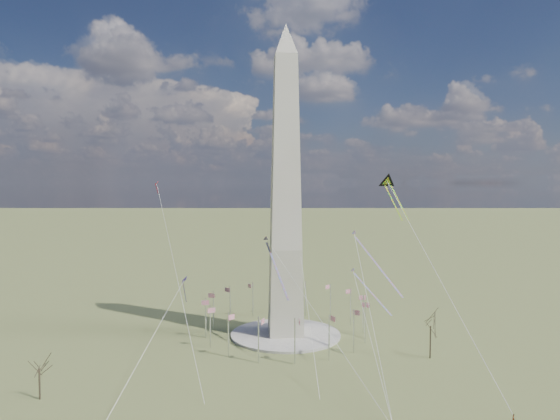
{
  "coord_description": "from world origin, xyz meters",
  "views": [
    {
      "loc": [
        -15.88,
        -160.57,
        50.1
      ],
      "look_at": [
        -1.83,
        0.0,
        41.39
      ],
      "focal_mm": 32.0,
      "sensor_mm": 36.0,
      "label": 1
    }
  ],
  "objects": [
    {
      "name": "kite_diamond_purple",
      "position": [
        -32.9,
        1.94,
        17.72
      ],
      "size": [
        1.56,
        2.84,
        8.83
      ],
      "rotation": [
        0.0,
        0.0,
        2.83
      ],
      "color": "#371C80",
      "rests_on": "ground"
    },
    {
      "name": "kite_small_red",
      "position": [
        -46.49,
        34.88,
        49.55
      ],
      "size": [
        1.42,
        2.17,
        4.73
      ],
      "rotation": [
        0.0,
        0.0,
        2.6
      ],
      "color": "red",
      "rests_on": "ground"
    },
    {
      "name": "person_east",
      "position": [
        41.7,
        -63.4,
        0.9
      ],
      "size": [
        0.77,
        0.76,
        1.79
      ],
      "primitive_type": "imported",
      "rotation": [
        0.0,
        0.0,
        3.91
      ],
      "color": "gray",
      "rests_on": "ground"
    },
    {
      "name": "kite_delta_black",
      "position": [
        36.47,
        7.97,
        49.69
      ],
      "size": [
        6.9,
        18.5,
        15.34
      ],
      "rotation": [
        0.0,
        0.0,
        3.2
      ],
      "color": "black",
      "rests_on": "ground"
    },
    {
      "name": "tree_near",
      "position": [
        39.16,
        -24.73,
        10.02
      ],
      "size": [
        8.03,
        8.03,
        14.05
      ],
      "color": "#413727",
      "rests_on": "ground"
    },
    {
      "name": "kite_streamer_left",
      "position": [
        23.86,
        -14.24,
        28.95
      ],
      "size": [
        9.92,
        23.37,
        16.78
      ],
      "rotation": [
        0.0,
        0.0,
        3.5
      ],
      "color": "#D84322",
      "rests_on": "ground"
    },
    {
      "name": "kite_small_white",
      "position": [
        5.97,
        47.47,
        56.8
      ],
      "size": [
        1.52,
        2.3,
        4.96
      ],
      "rotation": [
        0.0,
        0.0,
        2.57
      ],
      "color": "white",
      "rests_on": "ground"
    },
    {
      "name": "washington_monument",
      "position": [
        0.0,
        0.0,
        47.95
      ],
      "size": [
        15.56,
        15.56,
        100.0
      ],
      "color": "#BBAC9D",
      "rests_on": "plaza"
    },
    {
      "name": "tree_far",
      "position": [
        -61.54,
        -43.1,
        7.68
      ],
      "size": [
        6.16,
        6.16,
        10.78
      ],
      "color": "#413727",
      "rests_on": "ground"
    },
    {
      "name": "flagpole_ring",
      "position": [
        -0.0,
        -0.0,
        7.27
      ],
      "size": [
        54.4,
        54.4,
        13.0
      ],
      "color": "silver",
      "rests_on": "ground"
    },
    {
      "name": "kite_streamer_mid",
      "position": [
        -4.7,
        -7.2,
        26.71
      ],
      "size": [
        6.48,
        23.31,
        16.2
      ],
      "rotation": [
        0.0,
        0.0,
        3.36
      ],
      "color": "#D84322",
      "rests_on": "ground"
    },
    {
      "name": "ground",
      "position": [
        0.0,
        0.0,
        0.0
      ],
      "size": [
        2000.0,
        2000.0,
        0.0
      ],
      "primitive_type": "plane",
      "color": "#606633",
      "rests_on": "ground"
    },
    {
      "name": "kite_streamer_right",
      "position": [
        26.79,
        -0.6,
        15.95
      ],
      "size": [
        9.88,
        16.62,
        12.61
      ],
      "rotation": [
        0.0,
        0.0,
        3.65
      ],
      "color": "#D84322",
      "rests_on": "ground"
    },
    {
      "name": "plaza",
      "position": [
        0.0,
        0.0,
        0.4
      ],
      "size": [
        36.0,
        36.0,
        0.8
      ],
      "primitive_type": "cylinder",
      "color": "beige",
      "rests_on": "ground"
    }
  ]
}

